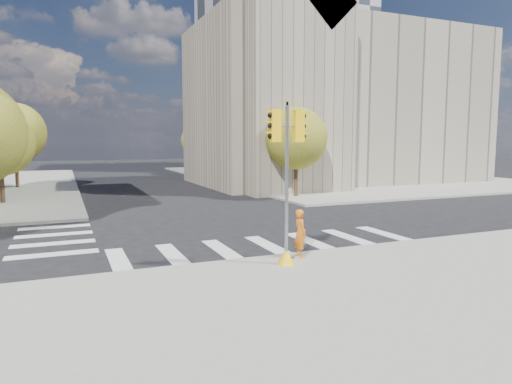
# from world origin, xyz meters

# --- Properties ---
(ground) EXTENTS (160.00, 160.00, 0.00)m
(ground) POSITION_xyz_m (0.00, 0.00, 0.00)
(ground) COLOR black
(ground) RESTS_ON ground
(sidewalk_near) EXTENTS (30.00, 14.00, 0.15)m
(sidewalk_near) POSITION_xyz_m (0.00, -11.00, 0.07)
(sidewalk_near) COLOR gray
(sidewalk_near) RESTS_ON ground
(sidewalk_far_right) EXTENTS (28.00, 40.00, 0.15)m
(sidewalk_far_right) POSITION_xyz_m (20.00, 26.00, 0.07)
(sidewalk_far_right) COLOR gray
(sidewalk_far_right) RESTS_ON ground
(civic_building) EXTENTS (26.00, 16.00, 19.39)m
(civic_building) POSITION_xyz_m (15.59, 19.12, 7.26)
(civic_building) COLOR gray
(civic_building) RESTS_ON ground
(office_tower) EXTENTS (20.00, 18.00, 30.00)m
(office_tower) POSITION_xyz_m (22.00, 42.00, 15.00)
(office_tower) COLOR #9EA0A3
(office_tower) RESTS_ON ground
(tree_lw_far) EXTENTS (4.80, 4.80, 6.95)m
(tree_lw_far) POSITION_xyz_m (-10.50, 24.00, 4.54)
(tree_lw_far) COLOR #382616
(tree_lw_far) RESTS_ON ground
(tree_re_near) EXTENTS (4.20, 4.20, 6.16)m
(tree_re_near) POSITION_xyz_m (7.50, 10.00, 4.05)
(tree_re_near) COLOR #382616
(tree_re_near) RESTS_ON ground
(tree_re_mid) EXTENTS (4.60, 4.60, 6.66)m
(tree_re_mid) POSITION_xyz_m (7.50, 22.00, 4.35)
(tree_re_mid) COLOR #382616
(tree_re_mid) RESTS_ON ground
(tree_re_far) EXTENTS (4.00, 4.00, 5.88)m
(tree_re_far) POSITION_xyz_m (7.50, 34.00, 3.87)
(tree_re_far) COLOR #382616
(tree_re_far) RESTS_ON ground
(lamp_near) EXTENTS (0.35, 0.18, 8.11)m
(lamp_near) POSITION_xyz_m (8.00, 14.00, 4.58)
(lamp_near) COLOR black
(lamp_near) RESTS_ON sidewalk_far_right
(lamp_far) EXTENTS (0.35, 0.18, 8.11)m
(lamp_far) POSITION_xyz_m (8.00, 28.00, 4.58)
(lamp_far) COLOR black
(lamp_far) RESTS_ON sidewalk_far_right
(traffic_signal) EXTENTS (1.06, 0.56, 4.90)m
(traffic_signal) POSITION_xyz_m (-0.88, -5.20, 2.24)
(traffic_signal) COLOR yellow
(traffic_signal) RESTS_ON sidewalk_near
(photographer) EXTENTS (0.40, 0.59, 1.56)m
(photographer) POSITION_xyz_m (-0.08, -4.60, 0.93)
(photographer) COLOR orange
(photographer) RESTS_ON sidewalk_near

